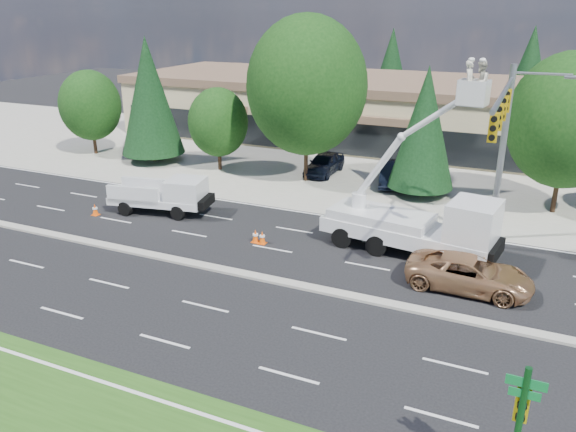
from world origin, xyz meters
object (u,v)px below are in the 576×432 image
at_px(utility_pickup, 165,199).
at_px(minivan, 469,273).
at_px(bucket_truck, 423,217).
at_px(signal_mast, 503,134).
at_px(street_sign_pole, 519,421).

height_order(utility_pickup, minivan, utility_pickup).
height_order(bucket_truck, minivan, bucket_truck).
bearing_deg(bucket_truck, utility_pickup, -171.60).
xyz_separation_m(utility_pickup, bucket_truck, (15.11, 0.04, 1.12)).
bearing_deg(signal_mast, utility_pickup, -174.89).
distance_m(bucket_truck, minivan, 3.95).
distance_m(signal_mast, bucket_truck, 5.28).
bearing_deg(street_sign_pole, bucket_truck, 109.74).
bearing_deg(minivan, street_sign_pole, -167.27).
bearing_deg(utility_pickup, signal_mast, -6.05).
xyz_separation_m(signal_mast, bucket_truck, (-3.01, -1.58, -4.04)).
relative_size(street_sign_pole, bucket_truck, 0.42).
bearing_deg(street_sign_pole, signal_mast, 97.27).
xyz_separation_m(bucket_truck, minivan, (2.63, -2.66, -1.27)).
relative_size(utility_pickup, minivan, 1.12).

